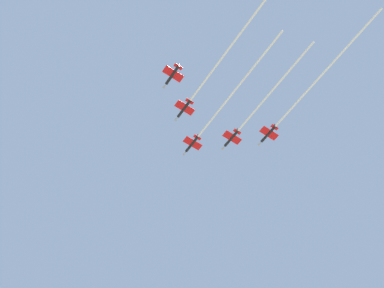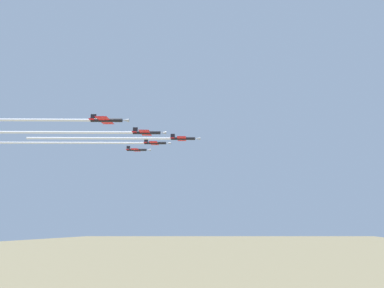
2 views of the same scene
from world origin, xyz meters
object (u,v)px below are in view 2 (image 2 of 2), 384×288
object	(u,v)px
jet_lead	(131,138)
jet_starboard_inner	(99,133)
jet_port_inner	(100,143)
jet_port_outer	(137,150)
jet_starboard_outer	(33,120)

from	to	relation	value
jet_lead	jet_starboard_inner	xyz separation A→B (m)	(8.11, -14.03, -0.63)
jet_port_inner	jet_starboard_inner	xyz separation A→B (m)	(27.76, -4.27, -1.26)
jet_lead	jet_port_outer	world-z (taller)	jet_lead
jet_port_outer	jet_port_inner	bearing A→B (deg)	-48.45
jet_lead	jet_port_inner	bearing A→B (deg)	-127.72
jet_port_inner	jet_starboard_inner	world-z (taller)	jet_port_inner
jet_port_outer	jet_starboard_inner	bearing A→B (deg)	-9.68
jet_starboard_inner	jet_port_outer	world-z (taller)	jet_port_outer
jet_port_inner	jet_lead	bearing A→B (deg)	52.28
jet_lead	jet_starboard_outer	size ratio (longest dim) A/B	0.95
jet_lead	jet_port_outer	size ratio (longest dim) A/B	5.32
jet_lead	jet_port_inner	size ratio (longest dim) A/B	0.89
jet_port_outer	jet_starboard_outer	distance (m)	58.92
jet_lead	jet_starboard_outer	bearing A→B (deg)	-44.62
jet_port_inner	jet_starboard_inner	bearing A→B (deg)	17.13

